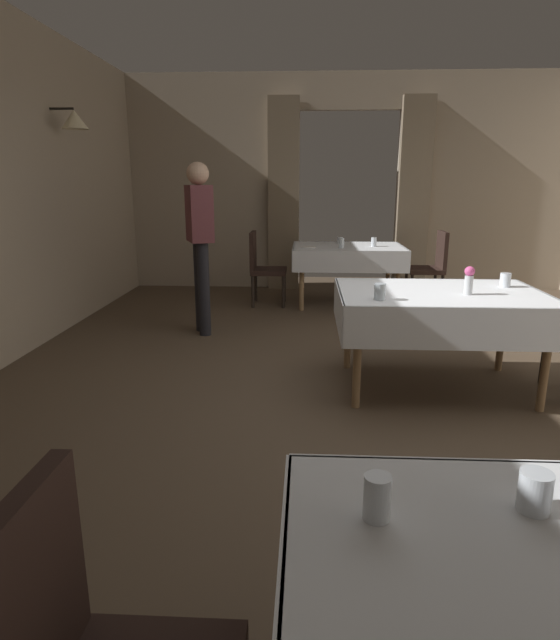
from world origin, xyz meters
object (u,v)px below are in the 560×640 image
object	(u,v)px
glass_near_b	(535,492)
chair_far_left	(262,265)
glass_near_c	(377,498)
glass_far_a	(340,240)
dining_table_mid	(440,303)
glass_mid_b	(380,292)
chair_far_right	(432,264)
glass_mid_c	(505,280)
person_waiter_by_doorway	(200,234)
plate_far_c	(308,247)
glass_far_d	(374,242)
dining_table_far	(348,253)
glass_far_b	(341,243)
flower_vase_mid	(469,279)

from	to	relation	value
glass_near_b	chair_far_left	bearing A→B (deg)	101.58
glass_near_c	glass_far_a	distance (m)	5.87
dining_table_mid	glass_mid_b	world-z (taller)	glass_mid_b
chair_far_right	glass_far_a	distance (m)	1.21
glass_mid_b	glass_near_c	bearing A→B (deg)	-97.76
glass_mid_b	glass_mid_c	xyz separation A→B (m)	(1.02, 0.51, -0.00)
glass_mid_b	glass_mid_c	world-z (taller)	glass_mid_b
glass_near_c	glass_mid_c	world-z (taller)	glass_near_c
person_waiter_by_doorway	plate_far_c	bearing A→B (deg)	48.50
glass_mid_c	glass_far_d	xyz separation A→B (m)	(-0.68, 2.61, 0.00)
chair_far_left	chair_far_right	bearing A→B (deg)	4.92
glass_mid_c	chair_far_left	bearing A→B (deg)	129.01
glass_mid_b	plate_far_c	size ratio (longest dim) A/B	0.61
glass_far_a	glass_far_d	xyz separation A→B (m)	(0.40, -0.34, 0.02)
glass_mid_c	person_waiter_by_doorway	distance (m)	2.87
dining_table_far	glass_near_b	bearing A→B (deg)	-89.68
dining_table_far	glass_far_d	size ratio (longest dim) A/B	12.38
chair_far_left	glass_far_b	xyz separation A→B (m)	(0.98, -0.15, 0.29)
flower_vase_mid	glass_mid_c	distance (m)	0.47
glass_near_c	person_waiter_by_doorway	distance (m)	4.32
glass_mid_c	person_waiter_by_doorway	size ratio (longest dim) A/B	0.06
glass_near_b	flower_vase_mid	xyz separation A→B (m)	(0.60, 2.57, 0.06)
glass_near_c	plate_far_c	distance (m)	5.37
dining_table_far	person_waiter_by_doorway	world-z (taller)	person_waiter_by_doorway
chair_far_right	glass_mid_b	xyz separation A→B (m)	(-1.11, -3.25, 0.29)
glass_near_c	flower_vase_mid	xyz separation A→B (m)	(0.98, 2.62, 0.05)
dining_table_far	glass_far_a	size ratio (longest dim) A/B	17.09
flower_vase_mid	glass_far_d	bearing A→B (deg)	96.11
plate_far_c	dining_table_far	bearing A→B (deg)	21.75
dining_table_mid	plate_far_c	size ratio (longest dim) A/B	8.20
dining_table_far	glass_far_a	distance (m)	0.33
glass_mid_c	flower_vase_mid	bearing A→B (deg)	-140.76
glass_far_b	glass_mid_b	bearing A→B (deg)	-88.51
dining_table_mid	flower_vase_mid	xyz separation A→B (m)	(0.16, -0.11, 0.20)
glass_mid_b	glass_far_b	xyz separation A→B (m)	(-0.08, 2.92, 0.00)
glass_near_b	glass_far_b	bearing A→B (deg)	91.42
chair_far_right	glass_mid_c	size ratio (longest dim) A/B	8.69
glass_mid_c	plate_far_c	bearing A→B (deg)	121.37
dining_table_mid	dining_table_far	bearing A→B (deg)	99.23
dining_table_far	glass_far_d	world-z (taller)	glass_far_d
plate_far_c	flower_vase_mid	bearing A→B (deg)	-67.67
glass_near_c	glass_far_d	xyz separation A→B (m)	(0.67, 5.52, 0.00)
flower_vase_mid	glass_far_a	world-z (taller)	flower_vase_mid
chair_far_right	glass_near_b	world-z (taller)	chair_far_right
chair_far_right	plate_far_c	xyz separation A→B (m)	(-1.58, -0.29, 0.24)
glass_near_c	person_waiter_by_doorway	size ratio (longest dim) A/B	0.06
chair_far_left	flower_vase_mid	bearing A→B (deg)	-59.13
person_waiter_by_doorway	glass_far_b	bearing A→B (deg)	38.66
glass_mid_b	glass_mid_c	bearing A→B (deg)	26.55
glass_far_d	glass_near_b	bearing A→B (deg)	-92.98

